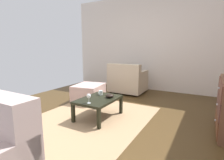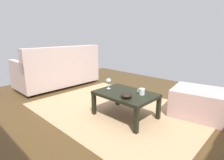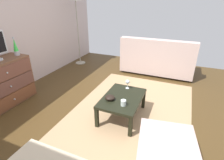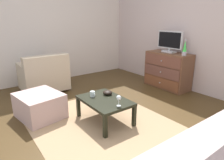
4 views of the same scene
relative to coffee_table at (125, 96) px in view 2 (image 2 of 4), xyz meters
The scene contains 8 objects.
ground_plane 0.36m from the coffee_table, 60.67° to the left, with size 5.90×5.03×0.05m, color #493419.
area_rug 0.41m from the coffee_table, 21.70° to the right, with size 2.60×1.90×0.01m, color tan.
coffee_table is the anchor object (origin of this frame).
wine_glass 0.35m from the coffee_table, ahead, with size 0.07×0.07×0.16m.
mug 0.24m from the coffee_table, 156.99° to the right, with size 0.11×0.08×0.08m.
bowl_decorative 0.22m from the coffee_table, 132.65° to the left, with size 0.15×0.15×0.07m, color black.
couch_large 2.10m from the coffee_table, ahead, with size 0.85×1.74×0.90m.
ottoman 1.06m from the coffee_table, 133.77° to the right, with size 0.70×0.60×0.39m, color #C7A49E.
Camera 2 is at (-1.54, 1.73, 1.15)m, focal length 28.51 mm.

